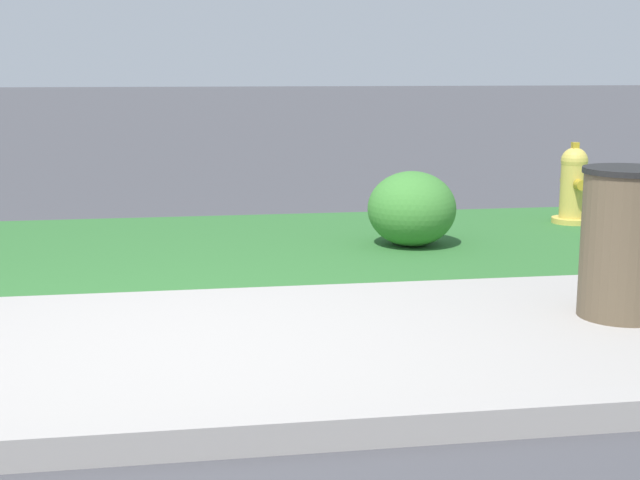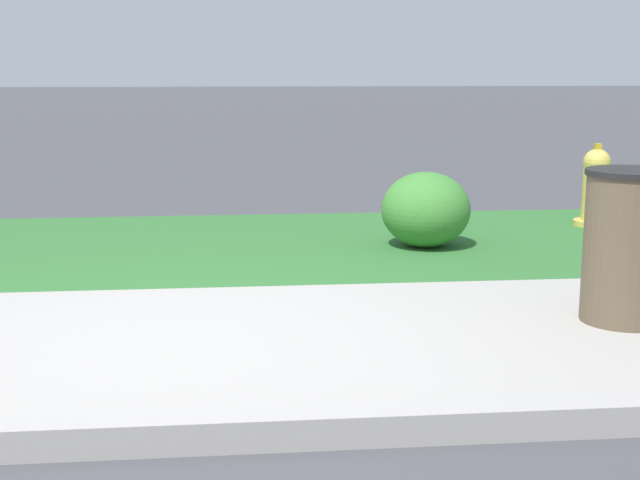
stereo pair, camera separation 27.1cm
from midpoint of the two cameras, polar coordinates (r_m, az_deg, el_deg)
The scene contains 7 objects.
ground_plane at distance 4.42m, azimuth -11.41°, elevation -6.87°, with size 120.00×120.00×0.00m, color #424247.
sidewalk_pavement at distance 4.42m, azimuth -11.41°, elevation -6.81°, with size 18.00×2.25×0.01m, color #9E9993.
grass_verge at distance 6.86m, azimuth -10.62°, elevation -0.43°, with size 18.00×2.78×0.01m, color #2D662D.
street_curb at distance 3.27m, azimuth -12.26°, elevation -12.29°, with size 18.00×0.16×0.12m, color #9E9993.
fire_hydrant_across_street at distance 8.00m, azimuth 15.00°, elevation 3.41°, with size 0.38×0.40×0.71m.
trash_bin at distance 4.99m, azimuth 17.46°, elevation -0.23°, with size 0.49×0.49×0.82m.
shrub_bush_near_lamp at distance 6.77m, azimuth 4.75°, elevation 2.00°, with size 0.67×0.67×0.57m.
Camera 1 is at (0.07, -4.19, 1.34)m, focal length 50.00 mm.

